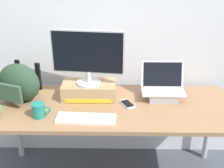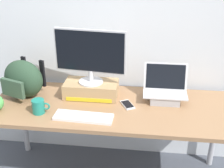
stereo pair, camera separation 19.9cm
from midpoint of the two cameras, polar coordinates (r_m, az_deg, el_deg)
The scene contains 9 objects.
back_wall at distance 2.45m, azimuth 3.66°, elevation 13.16°, with size 7.00×0.10×2.60m, color silver.
desk at distance 2.28m, azimuth 2.51°, elevation -5.70°, with size 1.84×0.69×0.71m.
toner_box_yellow at distance 2.36m, azimuth -1.60°, elevation -1.03°, with size 0.42×0.22×0.12m.
desktop_monitor at distance 2.24m, azimuth -1.70°, elevation 5.53°, with size 0.55×0.19×0.42m.
open_laptop at distance 2.35m, azimuth 12.48°, elevation -1.77°, with size 0.33×0.22×0.27m.
external_keyboard at distance 2.09m, azimuth -2.75°, elevation -6.38°, with size 0.42×0.15×0.02m.
messenger_backpack at distance 2.39m, azimuth -14.38°, elevation 0.91°, with size 0.39×0.33×0.30m.
coffee_mug at distance 2.17m, azimuth -11.34°, elevation -4.29°, with size 0.13×0.09×0.10m.
cell_phone at distance 2.25m, azimuth 5.51°, elevation -4.03°, with size 0.13×0.16×0.01m.
Camera 2 is at (0.23, -1.94, 1.83)m, focal length 47.74 mm.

